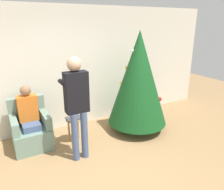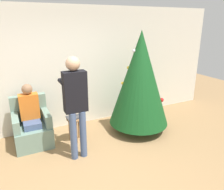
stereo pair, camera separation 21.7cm
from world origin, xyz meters
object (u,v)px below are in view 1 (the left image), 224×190
christmas_tree (138,78)px  side_stool (74,123)px  person_seated (29,115)px  person_standing (77,100)px  armchair (31,130)px

christmas_tree → side_stool: (-1.43, 0.17, -0.80)m
person_seated → person_standing: (0.68, -0.81, 0.43)m
christmas_tree → person_seated: size_ratio=1.80×
armchair → person_seated: 0.34m
christmas_tree → person_seated: (-2.23, 0.42, -0.53)m
armchair → person_standing: size_ratio=0.52×
person_seated → side_stool: size_ratio=2.43×
armchair → person_standing: 1.33m
person_standing → christmas_tree: bearing=14.2°
person_standing → person_seated: bearing=130.2°
side_stool → person_standing: bearing=-101.5°
side_stool → armchair: bearing=161.1°
armchair → side_stool: (0.80, -0.27, 0.07)m
person_standing → armchair: bearing=129.2°
armchair → side_stool: 0.85m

